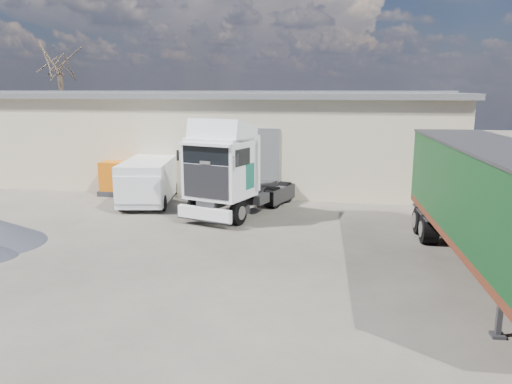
% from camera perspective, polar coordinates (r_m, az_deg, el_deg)
% --- Properties ---
extents(ground, '(120.00, 120.00, 0.00)m').
position_cam_1_polar(ground, '(15.86, -2.83, -8.58)').
color(ground, black).
rests_on(ground, ground).
extents(warehouse, '(30.60, 12.60, 5.42)m').
position_cam_1_polar(warehouse, '(32.05, -6.43, 6.50)').
color(warehouse, beige).
rests_on(warehouse, ground).
extents(bare_tree, '(4.00, 4.00, 9.60)m').
position_cam_1_polar(bare_tree, '(40.75, -21.64, 14.26)').
color(bare_tree, '#382B21').
rests_on(bare_tree, ground).
extents(tractor_unit, '(4.17, 6.78, 4.33)m').
position_cam_1_polar(tractor_unit, '(21.77, -2.92, 1.94)').
color(tractor_unit, black).
rests_on(tractor_unit, ground).
extents(box_trailer, '(3.28, 11.97, 3.93)m').
position_cam_1_polar(box_trailer, '(15.91, 25.36, -0.65)').
color(box_trailer, '#2D2D30').
rests_on(box_trailer, ground).
extents(panel_van, '(3.09, 5.53, 2.13)m').
position_cam_1_polar(panel_van, '(24.86, -12.17, 1.22)').
color(panel_van, black).
rests_on(panel_van, ground).
extents(orange_skip, '(2.87, 1.80, 1.79)m').
position_cam_1_polar(orange_skip, '(27.29, -14.28, 1.34)').
color(orange_skip, '#2D2D30').
rests_on(orange_skip, ground).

